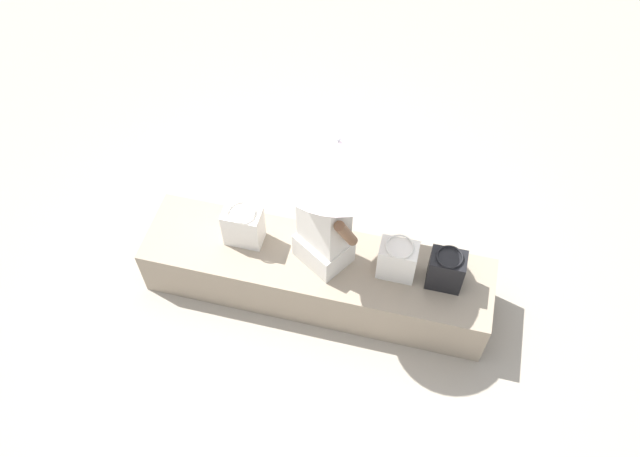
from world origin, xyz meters
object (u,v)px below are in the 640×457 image
object	(u,v)px
parasol	(338,152)
shoulder_bag_spare	(446,270)
tote_bag_canvas	(398,260)
handbag_black	(243,226)
person_seated	(324,224)

from	to	relation	value
parasol	shoulder_bag_spare	xyz separation A→B (m)	(0.77, -0.06, -0.88)
tote_bag_canvas	handbag_black	bearing A→B (deg)	179.07
person_seated	parasol	xyz separation A→B (m)	(0.07, 0.06, 0.64)
person_seated	handbag_black	xyz separation A→B (m)	(-0.58, 0.02, -0.23)
handbag_black	shoulder_bag_spare	bearing A→B (deg)	-0.80
tote_bag_canvas	parasol	bearing A→B (deg)	172.04
parasol	tote_bag_canvas	size ratio (longest dim) A/B	3.67
parasol	shoulder_bag_spare	bearing A→B (deg)	-4.75
person_seated	shoulder_bag_spare	bearing A→B (deg)	-0.14
person_seated	tote_bag_canvas	xyz separation A→B (m)	(0.51, -0.00, -0.24)
parasol	shoulder_bag_spare	world-z (taller)	parasol
parasol	tote_bag_canvas	world-z (taller)	parasol
parasol	handbag_black	size ratio (longest dim) A/B	3.58
shoulder_bag_spare	person_seated	bearing A→B (deg)	179.86
shoulder_bag_spare	tote_bag_canvas	bearing A→B (deg)	179.66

